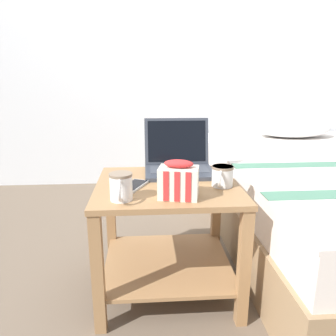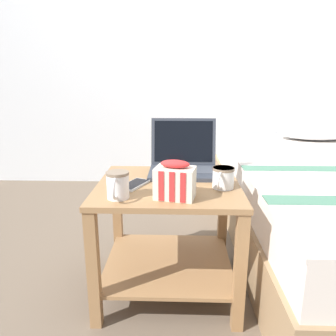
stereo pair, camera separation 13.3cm
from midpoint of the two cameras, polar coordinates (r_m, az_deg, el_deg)
name	(u,v)px [view 2 (the right image)]	position (r m, az deg, el deg)	size (l,w,h in m)	color
ground_plane	(168,287)	(1.63, 2.54, -20.05)	(8.00, 8.00, 0.00)	brown
back_wall	(174,40)	(2.97, 2.51, 21.31)	(8.00, 0.05, 2.50)	silver
bedside_table	(168,222)	(1.46, 2.70, -9.51)	(0.60, 0.56, 0.51)	#997047
laptop	(183,162)	(1.56, 5.15, 1.04)	(0.32, 0.29, 0.24)	#333842
mug_front_left	(223,177)	(1.35, 12.38, -1.54)	(0.09, 0.12, 0.09)	white
mug_front_right	(118,184)	(1.21, -5.69, -2.84)	(0.09, 0.13, 0.10)	white
snack_bag	(175,181)	(1.21, 4.36, -2.34)	(0.16, 0.12, 0.15)	silver
cell_phone	(134,185)	(1.37, -3.15, -2.94)	(0.13, 0.17, 0.01)	#B7BABC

